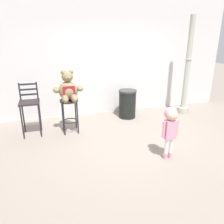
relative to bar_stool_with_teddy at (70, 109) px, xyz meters
The scene contains 8 objects.
ground_plane 1.57m from the bar_stool_with_teddy, 33.03° to the right, with size 24.00×24.00×0.00m, color gray.
building_wall 2.18m from the bar_stool_with_teddy, 44.32° to the left, with size 7.12×0.30×3.81m, color silver.
bar_stool_with_teddy is the anchor object (origin of this frame).
teddy_bear 0.46m from the bar_stool_with_teddy, 90.00° to the right, with size 0.65×0.58×0.67m.
child_walking 2.30m from the bar_stool_with_teddy, 47.34° to the right, with size 0.31×0.25×0.97m.
trash_bin 1.69m from the bar_stool_with_teddy, 17.69° to the left, with size 0.48×0.48×0.76m.
lamppost 3.32m from the bar_stool_with_teddy, ahead, with size 0.33×0.33×2.63m.
bar_chair_empty 0.86m from the bar_stool_with_teddy, behind, with size 0.43×0.43×1.16m.
Camera 1 is at (-1.67, -3.91, 2.12)m, focal length 34.69 mm.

